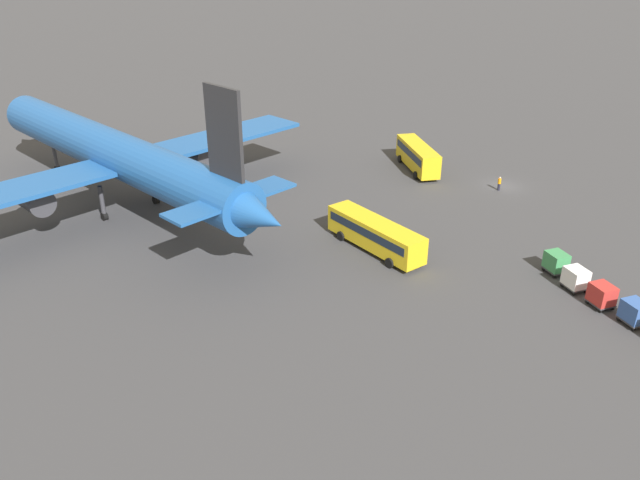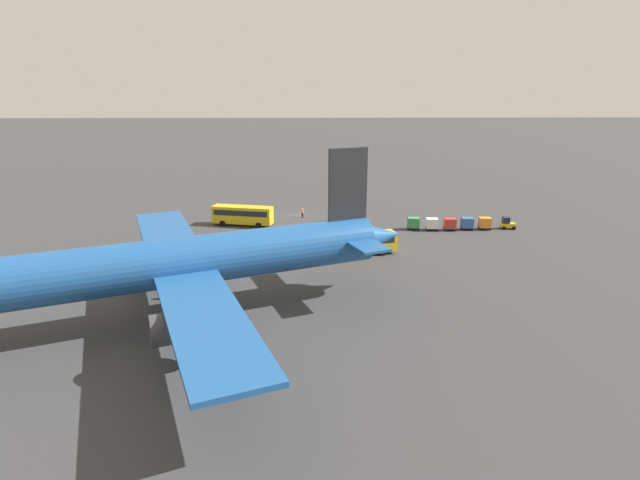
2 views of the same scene
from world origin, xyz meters
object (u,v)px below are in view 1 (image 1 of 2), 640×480
at_px(airplane, 116,154).
at_px(cargo_cart_green, 556,262).
at_px(shuttle_bus_near, 418,155).
at_px(cargo_cart_red, 602,294).
at_px(worker_person, 499,183).
at_px(cargo_cart_white, 576,278).
at_px(cargo_cart_blue, 635,312).
at_px(shuttle_bus_far, 375,233).

xyz_separation_m(airplane, cargo_cart_green, (-31.79, -34.30, -5.17)).
distance_m(shuttle_bus_near, cargo_cart_red, 35.46).
xyz_separation_m(worker_person, cargo_cart_red, (-24.92, 9.09, 0.32)).
distance_m(airplane, shuttle_bus_near, 37.82).
relative_size(airplane, cargo_cart_white, 24.85).
height_order(worker_person, cargo_cart_white, cargo_cart_white).
xyz_separation_m(airplane, cargo_cart_blue, (-40.87, -34.03, -5.17)).
height_order(worker_person, cargo_cart_red, cargo_cart_red).
bearing_deg(worker_person, shuttle_bus_near, 27.07).
distance_m(cargo_cart_blue, cargo_cart_red, 3.05).
bearing_deg(shuttle_bus_far, shuttle_bus_near, -54.90).
height_order(shuttle_bus_near, worker_person, shuttle_bus_near).
bearing_deg(cargo_cart_red, worker_person, -20.05).
bearing_deg(cargo_cart_green, airplane, 47.18).
height_order(worker_person, cargo_cart_blue, cargo_cart_blue).
relative_size(cargo_cart_red, cargo_cart_green, 1.00).
bearing_deg(cargo_cart_green, cargo_cart_blue, 178.30).
bearing_deg(shuttle_bus_far, worker_person, -83.03).
height_order(airplane, cargo_cart_red, airplane).
xyz_separation_m(airplane, shuttle_bus_near, (-2.60, -37.48, -4.34)).
distance_m(shuttle_bus_near, shuttle_bus_far, 24.44).
bearing_deg(airplane, cargo_cart_red, -160.22).
xyz_separation_m(cargo_cart_white, cargo_cart_green, (3.02, -0.58, 0.00)).
bearing_deg(shuttle_bus_near, cargo_cart_green, -173.81).
bearing_deg(cargo_cart_green, shuttle_bus_near, -6.22).
relative_size(shuttle_bus_near, worker_person, 6.20).
distance_m(shuttle_bus_far, cargo_cart_green, 16.97).
bearing_deg(cargo_cart_red, airplane, 41.66).
bearing_deg(shuttle_bus_near, shuttle_bus_far, 150.94).
relative_size(airplane, worker_person, 30.11).
bearing_deg(cargo_cart_green, cargo_cart_red, 174.00).
bearing_deg(worker_person, cargo_cart_green, 155.86).
relative_size(cargo_cart_blue, cargo_cart_red, 1.00).
height_order(airplane, cargo_cart_white, airplane).
bearing_deg(cargo_cart_green, cargo_cart_white, 169.11).
bearing_deg(airplane, shuttle_bus_far, -156.35).
bearing_deg(cargo_cart_blue, shuttle_bus_near, -5.15).
distance_m(shuttle_bus_near, cargo_cart_white, 32.45).
bearing_deg(cargo_cart_white, worker_person, -22.44).
distance_m(worker_person, cargo_cart_green, 20.68).
distance_m(shuttle_bus_far, cargo_cart_white, 18.66).
xyz_separation_m(cargo_cart_red, cargo_cart_green, (6.05, -0.64, 0.00)).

